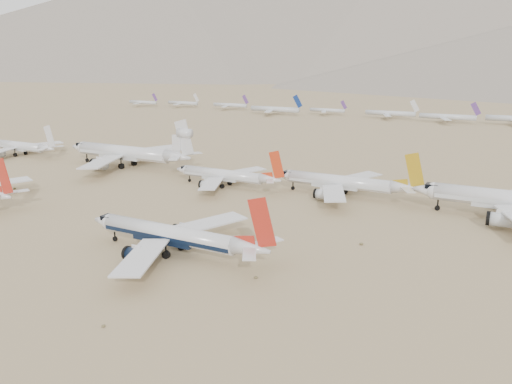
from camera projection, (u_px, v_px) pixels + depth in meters
ground at (158, 260)px, 112.96m from camera, size 7000.00×7000.00×0.00m
main_airliner at (176, 236)px, 114.76m from camera, size 47.82×46.71×16.88m
row2_gold_tail at (345, 183)px, 164.37m from camera, size 47.03×46.00×16.75m
row2_orange_tail at (227, 176)px, 176.92m from camera, size 41.60×40.70×14.84m
row2_white_trijet at (130, 153)px, 208.50m from camera, size 61.93×60.52×21.94m
row2_white_twin at (20, 146)px, 235.25m from camera, size 44.21×43.26×15.80m
desert_scrub at (61, 318)px, 86.92m from camera, size 261.14×121.67×0.63m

